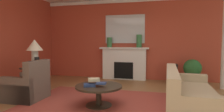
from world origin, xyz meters
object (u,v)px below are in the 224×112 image
coffee_table (99,91)px  potted_plant (192,70)px  vase_mantel_right (139,41)px  vase_mantel_left (109,42)px  vase_tall_corner (172,74)px  table_lamp (35,48)px  side_table (36,78)px  mantel_mirror (125,29)px  fireplace (124,64)px  sofa (188,98)px  vase_on_side_table (37,62)px  armchair_near_window (28,87)px

coffee_table → potted_plant: potted_plant is taller
vase_mantel_right → vase_mantel_left: bearing=180.0°
vase_tall_corner → vase_mantel_left: bearing=173.6°
table_lamp → vase_mantel_left: 2.76m
side_table → potted_plant: potted_plant is taller
side_table → potted_plant: 4.77m
vase_tall_corner → mantel_mirror: bearing=166.1°
fireplace → potted_plant: 2.33m
sofa → coffee_table: 1.79m
mantel_mirror → coffee_table: mantel_mirror is taller
vase_on_side_table → table_lamp: bearing=141.3°
vase_tall_corner → armchair_near_window: bearing=-142.3°
table_lamp → vase_tall_corner: bearing=28.8°
mantel_mirror → sofa: size_ratio=0.69×
fireplace → mantel_mirror: 1.31m
sofa → vase_on_side_table: vase_on_side_table is taller
fireplace → sofa: (1.78, -3.01, -0.27)m
vase_mantel_left → vase_mantel_right: (1.10, 0.00, 0.05)m
sofa → vase_tall_corner: 2.71m
coffee_table → armchair_near_window: bearing=179.4°
sofa → table_lamp: 3.99m
sofa → vase_tall_corner: size_ratio=3.29×
armchair_near_window → coffee_table: bearing=-0.6°
armchair_near_window → sofa: bearing=-0.2°
mantel_mirror → vase_mantel_right: bearing=-17.2°
sofa → vase_tall_corner: bearing=91.7°
table_lamp → potted_plant: table_lamp is taller
mantel_mirror → sofa: (1.78, -3.13, -1.57)m
mantel_mirror → armchair_near_window: (-1.79, -3.12, -1.56)m
coffee_table → potted_plant: (2.31, 2.61, 0.16)m
sofa → potted_plant: 2.66m
vase_on_side_table → vase_tall_corner: bearing=31.2°
table_lamp → vase_on_side_table: (0.15, -0.12, -0.38)m
fireplace → vase_on_side_table: (-1.90, -2.48, 0.28)m
fireplace → side_table: (-2.05, -2.36, -0.16)m
armchair_near_window → vase_on_side_table: 0.75m
armchair_near_window → table_lamp: 1.15m
vase_mantel_left → potted_plant: bearing=-7.1°
fireplace → side_table: fireplace is taller
vase_tall_corner → vase_mantel_right: 1.60m
armchair_near_window → vase_on_side_table: bearing=101.6°
fireplace → vase_tall_corner: (1.69, -0.30, -0.24)m
armchair_near_window → vase_mantel_left: 3.37m
armchair_near_window → vase_on_side_table: (-0.11, 0.52, 0.54)m
fireplace → armchair_near_window: 3.50m
armchair_near_window → vase_mantel_right: bearing=51.5°
sofa → fireplace: bearing=120.6°
fireplace → table_lamp: table_lamp is taller
armchair_near_window → vase_mantel_left: bearing=67.1°
sofa → vase_mantel_left: (-2.33, 2.96, 1.08)m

